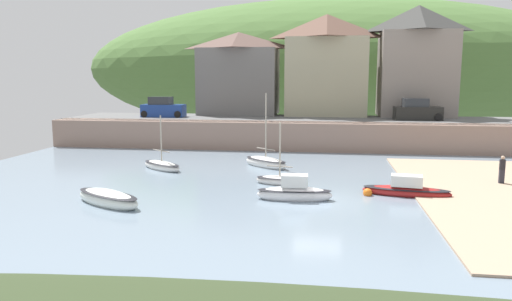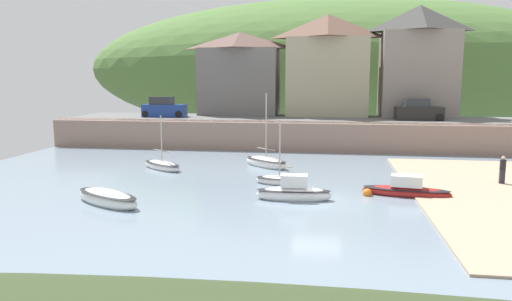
{
  "view_description": "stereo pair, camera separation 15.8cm",
  "coord_description": "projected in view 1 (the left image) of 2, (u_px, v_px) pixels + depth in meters",
  "views": [
    {
      "loc": [
        0.29,
        -24.38,
        6.29
      ],
      "look_at": [
        -3.94,
        5.05,
        1.72
      ],
      "focal_mm": 33.95,
      "sensor_mm": 36.0,
      "label": 1
    },
    {
      "loc": [
        0.45,
        -24.36,
        6.29
      ],
      "look_at": [
        -3.94,
        5.05,
        1.72
      ],
      "focal_mm": 33.95,
      "sensor_mm": 36.0,
      "label": 2
    }
  ],
  "objects": [
    {
      "name": "quay_seawall",
      "position": [
        322.0,
        134.0,
        41.76
      ],
      "size": [
        48.0,
        9.4,
        2.4
      ],
      "color": "gray",
      "rests_on": "ground"
    },
    {
      "name": "waterfront_building_left",
      "position": [
        239.0,
        73.0,
        49.71
      ],
      "size": [
        8.21,
        5.43,
        8.33
      ],
      "color": "slate",
      "rests_on": "ground"
    },
    {
      "name": "parked_car_by_wall",
      "position": [
        417.0,
        111.0,
        43.42
      ],
      "size": [
        4.18,
        1.91,
        1.95
      ],
      "rotation": [
        0.0,
        0.0,
        0.05
      ],
      "color": "black",
      "rests_on": "ground"
    },
    {
      "name": "person_on_slipway",
      "position": [
        502.0,
        168.0,
        28.18
      ],
      "size": [
        0.34,
        0.34,
        1.62
      ],
      "color": "#282833",
      "rests_on": "ground"
    },
    {
      "name": "mooring_buoy",
      "position": [
        368.0,
        193.0,
        25.77
      ],
      "size": [
        0.48,
        0.48,
        0.48
      ],
      "color": "orange",
      "rests_on": "ground"
    },
    {
      "name": "parked_car_near_slipway",
      "position": [
        163.0,
        109.0,
        46.76
      ],
      "size": [
        4.13,
        1.82,
        1.95
      ],
      "rotation": [
        0.0,
        0.0,
        0.02
      ],
      "color": "navy",
      "rests_on": "ground"
    },
    {
      "name": "rowboat_small_beached",
      "position": [
        406.0,
        190.0,
        25.79
      ],
      "size": [
        4.74,
        1.97,
        1.24
      ],
      "rotation": [
        0.0,
        0.0,
        -0.16
      ],
      "color": "maroon",
      "rests_on": "ground"
    },
    {
      "name": "hillside_backdrop",
      "position": [
        334.0,
        69.0,
        77.5
      ],
      "size": [
        80.0,
        44.0,
        21.32
      ],
      "color": "#4E7438",
      "rests_on": "ground"
    },
    {
      "name": "dinghy_open_wooden",
      "position": [
        280.0,
        180.0,
        28.44
      ],
      "size": [
        3.02,
        1.55,
        3.82
      ],
      "rotation": [
        0.0,
        0.0,
        -0.2
      ],
      "color": "silver",
      "rests_on": "ground"
    },
    {
      "name": "motorboat_with_cabin",
      "position": [
        162.0,
        166.0,
        33.03
      ],
      "size": [
        3.67,
        3.1,
        3.85
      ],
      "rotation": [
        0.0,
        0.0,
        -0.63
      ],
      "color": "white",
      "rests_on": "ground"
    },
    {
      "name": "waterfront_building_right",
      "position": [
        417.0,
        60.0,
        47.05
      ],
      "size": [
        7.31,
        5.47,
        10.64
      ],
      "color": "gray",
      "rests_on": "ground"
    },
    {
      "name": "ground",
      "position": [
        357.0,
        272.0,
        15.27
      ],
      "size": [
        48.0,
        41.0,
        0.61
      ],
      "color": "gray"
    },
    {
      "name": "sailboat_nearest_shore",
      "position": [
        294.0,
        193.0,
        24.86
      ],
      "size": [
        3.93,
        1.3,
        1.51
      ],
      "rotation": [
        0.0,
        0.0,
        0.05
      ],
      "color": "white",
      "rests_on": "ground"
    },
    {
      "name": "waterfront_building_centre",
      "position": [
        326.0,
        64.0,
        48.33
      ],
      "size": [
        8.2,
        5.92,
        9.95
      ],
      "color": "#A39F81",
      "rests_on": "ground"
    },
    {
      "name": "sailboat_tall_mast",
      "position": [
        108.0,
        199.0,
        23.94
      ],
      "size": [
        4.44,
        3.26,
        0.96
      ],
      "rotation": [
        0.0,
        0.0,
        -0.51
      ],
      "color": "white",
      "rests_on": "ground"
    },
    {
      "name": "sailboat_blue_trim",
      "position": [
        266.0,
        162.0,
        33.94
      ],
      "size": [
        3.73,
        3.31,
        5.35
      ],
      "rotation": [
        0.0,
        0.0,
        -0.68
      ],
      "color": "white",
      "rests_on": "ground"
    }
  ]
}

